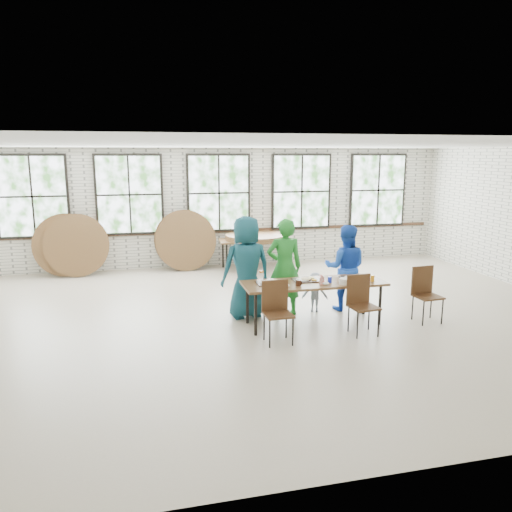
{
  "coord_description": "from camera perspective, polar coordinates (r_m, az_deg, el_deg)",
  "views": [
    {
      "loc": [
        -2.05,
        -8.13,
        2.85
      ],
      "look_at": [
        0.0,
        0.4,
        1.05
      ],
      "focal_mm": 35.0,
      "sensor_mm": 36.0,
      "label": 1
    }
  ],
  "objects": [
    {
      "name": "room",
      "position": [
        12.77,
        -4.27,
        6.98
      ],
      "size": [
        12.0,
        12.0,
        12.0
      ],
      "color": "#B2A28D",
      "rests_on": "ground"
    },
    {
      "name": "dining_table",
      "position": [
        8.45,
        6.63,
        -3.3
      ],
      "size": [
        2.41,
        0.82,
        0.74
      ],
      "rotation": [
        0.0,
        0.0,
        -0.01
      ],
      "color": "brown",
      "rests_on": "ground"
    },
    {
      "name": "chair_near_left",
      "position": [
        7.69,
        2.36,
        -5.75
      ],
      "size": [
        0.43,
        0.41,
        0.95
      ],
      "rotation": [
        0.0,
        0.0,
        0.02
      ],
      "color": "#472B17",
      "rests_on": "ground"
    },
    {
      "name": "chair_near_right",
      "position": [
        8.22,
        11.9,
        -4.85
      ],
      "size": [
        0.46,
        0.45,
        0.95
      ],
      "rotation": [
        0.0,
        0.0,
        0.11
      ],
      "color": "#472B17",
      "rests_on": "ground"
    },
    {
      "name": "chair_spare",
      "position": [
        9.11,
        18.75,
        -3.61
      ],
      "size": [
        0.45,
        0.44,
        0.95
      ],
      "rotation": [
        0.0,
        0.0,
        0.08
      ],
      "color": "#472B17",
      "rests_on": "ground"
    },
    {
      "name": "adult_teal",
      "position": [
        8.73,
        -1.1,
        -1.29
      ],
      "size": [
        0.95,
        0.69,
        1.81
      ],
      "primitive_type": "imported",
      "rotation": [
        0.0,
        0.0,
        3.28
      ],
      "color": "#195061",
      "rests_on": "ground"
    },
    {
      "name": "adult_green",
      "position": [
        8.91,
        3.27,
        -1.26
      ],
      "size": [
        0.67,
        0.48,
        1.74
      ],
      "primitive_type": "imported",
      "rotation": [
        0.0,
        0.0,
        3.04
      ],
      "color": "#217C28",
      "rests_on": "ground"
    },
    {
      "name": "toddler",
      "position": [
        9.21,
        6.74,
        -4.14
      ],
      "size": [
        0.53,
        0.41,
        0.73
      ],
      "primitive_type": "imported",
      "rotation": [
        0.0,
        0.0,
        2.8
      ],
      "color": "#14233F",
      "rests_on": "ground"
    },
    {
      "name": "adult_blue",
      "position": [
        9.32,
        10.18,
        -1.32
      ],
      "size": [
        0.95,
        0.86,
        1.59
      ],
      "primitive_type": "imported",
      "rotation": [
        0.0,
        0.0,
        2.74
      ],
      "color": "blue",
      "rests_on": "ground"
    },
    {
      "name": "storage_table",
      "position": [
        12.54,
        -0.09,
        1.66
      ],
      "size": [
        1.84,
        0.85,
        0.74
      ],
      "rotation": [
        0.0,
        0.0,
        -0.06
      ],
      "color": "brown",
      "rests_on": "ground"
    },
    {
      "name": "tabletop_clutter",
      "position": [
        8.42,
        7.27,
        -2.84
      ],
      "size": [
        1.97,
        0.62,
        0.11
      ],
      "color": "black",
      "rests_on": "dining_table"
    },
    {
      "name": "round_tops_stacked",
      "position": [
        12.52,
        -0.09,
        2.2
      ],
      "size": [
        1.5,
        1.5,
        0.13
      ],
      "color": "brown",
      "rests_on": "storage_table"
    },
    {
      "name": "round_tops_leaning",
      "position": [
        12.46,
        -14.25,
        1.47
      ],
      "size": [
        4.33,
        0.5,
        1.49
      ],
      "color": "brown",
      "rests_on": "ground"
    }
  ]
}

